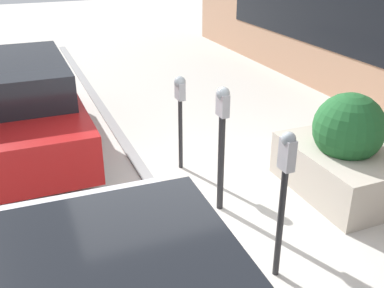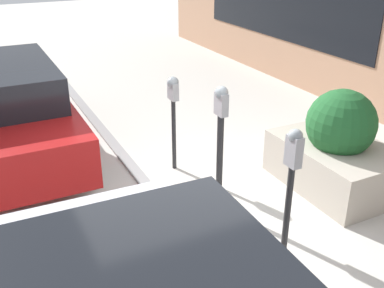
# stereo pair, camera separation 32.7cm
# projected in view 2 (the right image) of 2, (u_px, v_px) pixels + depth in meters

# --- Properties ---
(ground_plane) EXTENTS (40.00, 40.00, 0.00)m
(ground_plane) POSITION_uv_depth(u_px,v_px,m) (181.00, 219.00, 5.21)
(ground_plane) COLOR beige
(curb_strip) EXTENTS (19.00, 0.16, 0.04)m
(curb_strip) POSITION_uv_depth(u_px,v_px,m) (174.00, 220.00, 5.17)
(curb_strip) COLOR gray
(curb_strip) RESTS_ON ground_plane
(parking_meter_nearest) EXTENTS (0.15, 0.13, 1.50)m
(parking_meter_nearest) POSITION_uv_depth(u_px,v_px,m) (291.00, 178.00, 4.00)
(parking_meter_nearest) COLOR #232326
(parking_meter_nearest) RESTS_ON ground_plane
(parking_meter_second) EXTENTS (0.18, 0.15, 1.53)m
(parking_meter_second) POSITION_uv_depth(u_px,v_px,m) (220.00, 131.00, 5.04)
(parking_meter_second) COLOR #232326
(parking_meter_second) RESTS_ON ground_plane
(parking_meter_middle) EXTENTS (0.18, 0.16, 1.33)m
(parking_meter_middle) POSITION_uv_depth(u_px,v_px,m) (173.00, 102.00, 5.96)
(parking_meter_middle) COLOR #232326
(parking_meter_middle) RESTS_ON ground_plane
(planter_box) EXTENTS (1.61, 1.11, 1.31)m
(planter_box) POSITION_uv_depth(u_px,v_px,m) (337.00, 149.00, 5.72)
(planter_box) COLOR #B2A899
(planter_box) RESTS_ON ground_plane
(parked_car_middle) EXTENTS (4.30, 1.80, 1.42)m
(parked_car_middle) POSITION_uv_depth(u_px,v_px,m) (0.00, 108.00, 6.42)
(parked_car_middle) COLOR maroon
(parked_car_middle) RESTS_ON ground_plane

